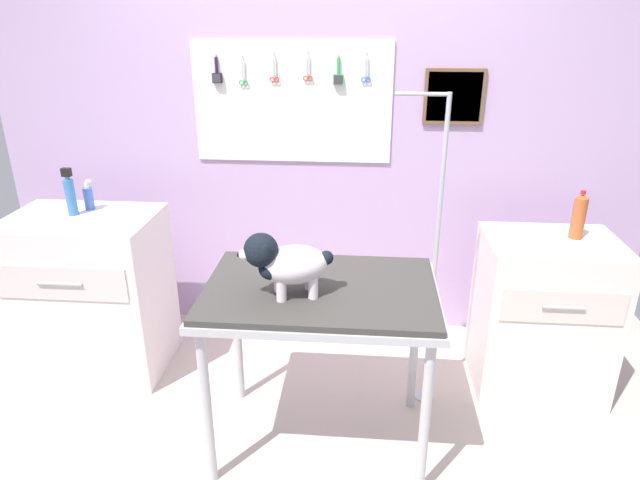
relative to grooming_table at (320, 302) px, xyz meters
name	(u,v)px	position (x,y,z in m)	size (l,w,h in m)	color
ground	(297,456)	(-0.10, -0.10, -0.79)	(4.40, 4.00, 0.04)	#BEB0A2
rear_wall_panel	(320,154)	(-0.10, 1.17, 0.39)	(4.00, 0.11, 2.30)	#B99AC6
grooming_table	(320,302)	(0.00, 0.00, 0.00)	(1.04, 0.71, 0.85)	#B7B7BC
grooming_arm	(432,271)	(0.53, 0.37, 0.00)	(0.30, 0.11, 1.64)	#B7B7BC
dog	(285,262)	(-0.14, -0.10, 0.24)	(0.39, 0.25, 0.29)	white
counter_left	(92,293)	(-1.36, 0.54, -0.30)	(0.80, 0.58, 0.94)	silver
cabinet_right	(542,315)	(1.17, 0.56, -0.33)	(0.68, 0.54, 0.87)	silver
pump_bottle_white	(89,198)	(-1.36, 0.67, 0.24)	(0.05, 0.05, 0.17)	#406CBF
detangler_spray	(70,195)	(-1.41, 0.57, 0.28)	(0.05, 0.05, 0.26)	#3772B6
soda_bottle	(579,216)	(1.28, 0.61, 0.23)	(0.07, 0.07, 0.26)	#B15327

